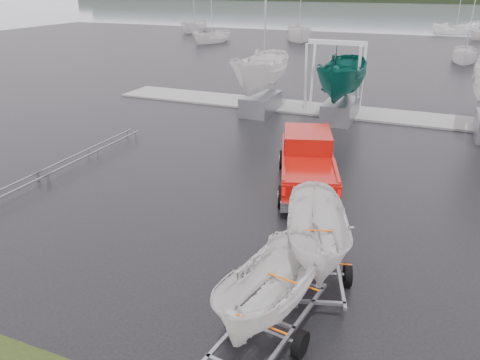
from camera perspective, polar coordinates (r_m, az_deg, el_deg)
ground_plane at (r=16.87m, az=4.73°, el=-2.41°), size 120.00×120.00×0.00m
lake at (r=114.85m, az=21.36°, el=18.05°), size 300.00×300.00×0.00m
dock at (r=28.82m, az=12.92°, el=8.09°), size 30.00×3.00×0.12m
pickup_truck at (r=17.98m, az=8.21°, el=2.52°), size 3.54×6.02×1.90m
trailer_hitched at (r=11.53m, az=9.92°, el=-1.24°), size 2.20×3.79×4.71m
trailer_parked at (r=9.54m, az=4.06°, el=-7.84°), size 1.85×3.73×4.30m
boat_hoist at (r=28.44m, az=11.54°, el=13.42°), size 3.30×2.18×4.12m
keelboat_0 at (r=27.39m, az=2.68°, el=15.92°), size 2.40×3.20×10.57m
keelboat_1 at (r=26.39m, az=12.67°, el=14.83°), size 2.33×3.20×7.29m
mast_rack_0 at (r=21.73m, az=-17.54°, el=3.52°), size 0.56×6.50×0.06m
moored_boat_0 at (r=61.85m, az=-3.40°, el=16.38°), size 3.08×3.12×11.23m
moored_boat_1 at (r=64.44m, az=7.19°, el=16.52°), size 3.95×4.00×12.06m
moored_boat_2 at (r=51.30m, az=25.63°, el=12.84°), size 2.34×2.40×10.97m
moored_boat_4 at (r=75.62m, az=-5.53°, el=17.55°), size 3.01×3.08×11.70m
moored_boat_5 at (r=78.96m, az=24.74°, el=15.88°), size 3.69×3.65×11.64m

